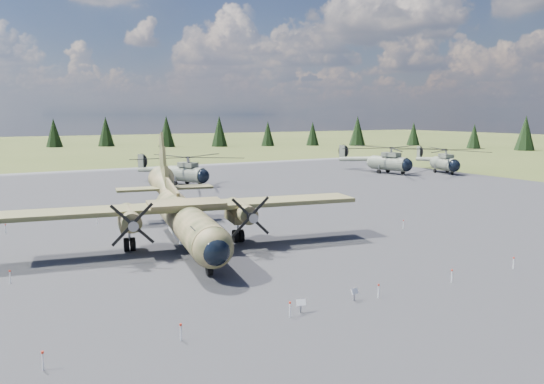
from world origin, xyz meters
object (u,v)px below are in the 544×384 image
transport_plane (184,213)px  helicopter_far (445,156)px  helicopter_near (186,165)px  helicopter_mid (389,155)px

transport_plane → helicopter_far: size_ratio=1.29×
helicopter_far → transport_plane: bearing=-136.8°
helicopter_near → helicopter_mid: (37.62, -2.39, 0.30)m
helicopter_near → helicopter_far: size_ratio=1.04×
helicopter_near → transport_plane: bearing=-135.1°
transport_plane → helicopter_far: bearing=34.9°
transport_plane → helicopter_near: bearing=79.5°
helicopter_far → helicopter_near: bearing=-170.3°
helicopter_near → helicopter_far: (46.85, -6.88, 0.02)m
helicopter_mid → helicopter_far: (9.22, -4.49, -0.28)m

